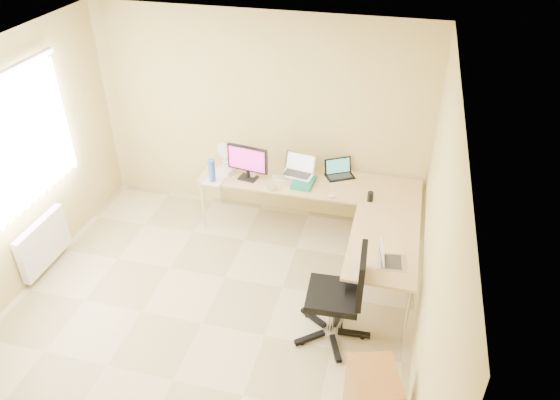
% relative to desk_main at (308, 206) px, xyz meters
% --- Properties ---
extents(floor, '(4.50, 4.50, 0.00)m').
position_rel_desk_main_xyz_m(floor, '(-0.72, -1.85, -0.36)').
color(floor, tan).
rests_on(floor, ground).
extents(ceiling, '(4.50, 4.50, 0.00)m').
position_rel_desk_main_xyz_m(ceiling, '(-0.72, -1.85, 2.24)').
color(ceiling, white).
rests_on(ceiling, ground).
extents(wall_back, '(4.50, 0.00, 4.50)m').
position_rel_desk_main_xyz_m(wall_back, '(-0.72, 0.40, 0.93)').
color(wall_back, tan).
rests_on(wall_back, ground).
extents(wall_right, '(0.00, 4.50, 4.50)m').
position_rel_desk_main_xyz_m(wall_right, '(1.38, -1.85, 0.93)').
color(wall_right, tan).
rests_on(wall_right, ground).
extents(desk_main, '(2.65, 0.70, 0.73)m').
position_rel_desk_main_xyz_m(desk_main, '(0.00, 0.00, 0.00)').
color(desk_main, tan).
rests_on(desk_main, ground).
extents(desk_return, '(0.70, 1.30, 0.73)m').
position_rel_desk_main_xyz_m(desk_return, '(0.98, -1.00, 0.00)').
color(desk_return, tan).
rests_on(desk_return, ground).
extents(monitor, '(0.53, 0.24, 0.44)m').
position_rel_desk_main_xyz_m(monitor, '(-0.73, -0.13, 0.58)').
color(monitor, black).
rests_on(monitor, desk_main).
extents(book_stack, '(0.26, 0.34, 0.05)m').
position_rel_desk_main_xyz_m(book_stack, '(-0.05, -0.10, 0.39)').
color(book_stack, '#126955').
rests_on(book_stack, desk_main).
extents(laptop_center, '(0.43, 0.36, 0.25)m').
position_rel_desk_main_xyz_m(laptop_center, '(-0.15, 0.00, 0.54)').
color(laptop_center, silver).
rests_on(laptop_center, desk_main).
extents(laptop_black, '(0.42, 0.38, 0.21)m').
position_rel_desk_main_xyz_m(laptop_black, '(0.34, 0.18, 0.47)').
color(laptop_black, black).
rests_on(laptop_black, desk_main).
extents(keyboard, '(0.43, 0.20, 0.02)m').
position_rel_desk_main_xyz_m(keyboard, '(-0.25, -0.02, 0.37)').
color(keyboard, silver).
rests_on(keyboard, desk_main).
extents(mouse, '(0.10, 0.07, 0.03)m').
position_rel_desk_main_xyz_m(mouse, '(0.32, -0.30, 0.38)').
color(mouse, silver).
rests_on(mouse, desk_main).
extents(mug, '(0.10, 0.10, 0.09)m').
position_rel_desk_main_xyz_m(mug, '(-0.68, -0.09, 0.41)').
color(mug, silver).
rests_on(mug, desk_main).
extents(cd_stack, '(0.12, 0.12, 0.03)m').
position_rel_desk_main_xyz_m(cd_stack, '(-0.38, -0.30, 0.38)').
color(cd_stack, silver).
rests_on(cd_stack, desk_main).
extents(water_bottle, '(0.09, 0.09, 0.29)m').
position_rel_desk_main_xyz_m(water_bottle, '(-1.13, -0.30, 0.51)').
color(water_bottle, '#2956A8').
rests_on(water_bottle, desk_main).
extents(papers, '(0.23, 0.32, 0.01)m').
position_rel_desk_main_xyz_m(papers, '(-1.11, -0.26, 0.37)').
color(papers, silver).
rests_on(papers, desk_main).
extents(white_box, '(0.24, 0.21, 0.07)m').
position_rel_desk_main_xyz_m(white_box, '(-1.03, -0.08, 0.40)').
color(white_box, silver).
rests_on(white_box, desk_main).
extents(desk_fan, '(0.24, 0.24, 0.26)m').
position_rel_desk_main_xyz_m(desk_fan, '(-1.13, 0.20, 0.50)').
color(desk_fan, silver).
rests_on(desk_fan, desk_main).
extents(black_cup, '(0.08, 0.08, 0.11)m').
position_rel_desk_main_xyz_m(black_cup, '(0.76, -0.27, 0.42)').
color(black_cup, black).
rests_on(black_cup, desk_main).
extents(laptop_return, '(0.35, 0.29, 0.22)m').
position_rel_desk_main_xyz_m(laptop_return, '(1.07, -1.31, 0.47)').
color(laptop_return, silver).
rests_on(laptop_return, desk_return).
extents(office_chair, '(0.68, 0.68, 1.07)m').
position_rel_desk_main_xyz_m(office_chair, '(0.57, -1.66, 0.14)').
color(office_chair, black).
rests_on(office_chair, ground).
extents(cabinet, '(0.48, 0.54, 0.62)m').
position_rel_desk_main_xyz_m(cabinet, '(1.05, -2.61, -0.01)').
color(cabinet, '#A8753D').
rests_on(cabinet, ground).
extents(radiator, '(0.09, 0.80, 0.55)m').
position_rel_desk_main_xyz_m(radiator, '(-2.75, -1.45, -0.02)').
color(radiator, white).
rests_on(radiator, ground).
extents(window, '(0.10, 1.80, 1.40)m').
position_rel_desk_main_xyz_m(window, '(-2.78, -1.45, 1.19)').
color(window, white).
rests_on(window, wall_left).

